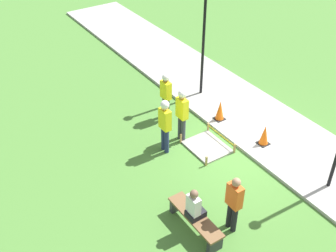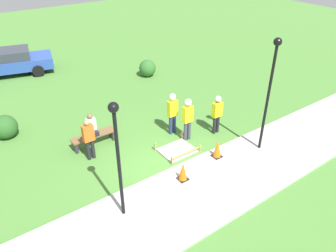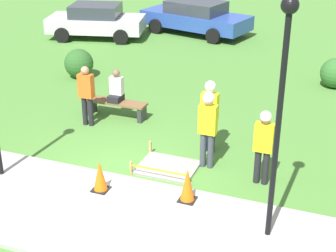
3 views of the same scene
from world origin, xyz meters
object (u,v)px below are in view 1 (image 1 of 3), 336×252
(traffic_cone_near_patch, at_px, (264,135))
(bystander_in_orange_shirt, at_px, (234,201))
(worker_trainee, at_px, (182,111))
(worker_assistant, at_px, (165,122))
(lamppost_near, at_px, (204,22))
(park_bench, at_px, (195,220))
(person_seated_on_bench, at_px, (194,207))
(worker_supervisor, at_px, (166,93))
(traffic_cone_far_patch, at_px, (220,110))

(traffic_cone_near_patch, distance_m, bystander_in_orange_shirt, 3.62)
(traffic_cone_near_patch, bearing_deg, worker_trainee, 48.46)
(worker_assistant, bearing_deg, lamppost_near, -55.20)
(park_bench, distance_m, lamppost_near, 6.92)
(traffic_cone_near_patch, bearing_deg, park_bench, 111.76)
(lamppost_near, bearing_deg, worker_assistant, 124.80)
(worker_trainee, bearing_deg, worker_assistant, 104.06)
(traffic_cone_near_patch, xyz_separation_m, person_seated_on_bench, (-1.51, 3.81, 0.39))
(traffic_cone_near_patch, xyz_separation_m, worker_trainee, (1.70, 1.92, 0.67))
(lamppost_near, bearing_deg, park_bench, 141.54)
(worker_trainee, height_order, bystander_in_orange_shirt, worker_trainee)
(worker_trainee, bearing_deg, traffic_cone_near_patch, -131.54)
(person_seated_on_bench, bearing_deg, lamppost_near, -38.79)
(worker_trainee, bearing_deg, person_seated_on_bench, 149.49)
(worker_supervisor, relative_size, bystander_in_orange_shirt, 1.02)
(worker_assistant, height_order, lamppost_near, lamppost_near)
(park_bench, distance_m, worker_supervisor, 5.03)
(lamppost_near, bearing_deg, traffic_cone_near_patch, 176.06)
(worker_trainee, height_order, lamppost_near, lamppost_near)
(traffic_cone_far_patch, distance_m, bystander_in_orange_shirt, 4.68)
(traffic_cone_far_patch, bearing_deg, lamppost_near, -16.89)
(traffic_cone_far_patch, height_order, worker_supervisor, worker_supervisor)
(park_bench, distance_m, bystander_in_orange_shirt, 1.08)
(traffic_cone_near_patch, distance_m, park_bench, 4.05)
(park_bench, distance_m, person_seated_on_bench, 0.49)
(traffic_cone_near_patch, relative_size, park_bench, 0.38)
(worker_supervisor, distance_m, lamppost_near, 2.71)
(traffic_cone_far_patch, distance_m, park_bench, 4.81)
(bystander_in_orange_shirt, xyz_separation_m, lamppost_near, (5.51, -3.24, 1.93))
(worker_trainee, bearing_deg, worker_supervisor, -11.54)
(worker_trainee, xyz_separation_m, bystander_in_orange_shirt, (-3.67, 1.07, -0.17))
(worker_assistant, relative_size, lamppost_near, 0.42)
(traffic_cone_near_patch, xyz_separation_m, park_bench, (-1.50, 3.76, -0.10))
(worker_supervisor, bearing_deg, worker_assistant, 145.83)
(lamppost_near, bearing_deg, bystander_in_orange_shirt, 149.57)
(worker_trainee, distance_m, bystander_in_orange_shirt, 3.83)
(traffic_cone_near_patch, bearing_deg, bystander_in_orange_shirt, 123.33)
(traffic_cone_far_patch, bearing_deg, person_seated_on_bench, 133.20)
(worker_supervisor, distance_m, bystander_in_orange_shirt, 5.16)
(park_bench, xyz_separation_m, bystander_in_orange_shirt, (-0.47, -0.77, 0.60))
(bystander_in_orange_shirt, bearing_deg, traffic_cone_far_patch, -35.65)
(person_seated_on_bench, distance_m, bystander_in_orange_shirt, 0.95)
(worker_assistant, distance_m, lamppost_near, 3.97)
(traffic_cone_near_patch, relative_size, person_seated_on_bench, 0.76)
(worker_supervisor, relative_size, lamppost_near, 0.40)
(traffic_cone_near_patch, bearing_deg, traffic_cone_far_patch, 8.83)
(worker_supervisor, bearing_deg, person_seated_on_bench, 154.47)
(park_bench, height_order, person_seated_on_bench, person_seated_on_bench)
(worker_supervisor, bearing_deg, bystander_in_orange_shirt, 164.97)
(park_bench, height_order, bystander_in_orange_shirt, bystander_in_orange_shirt)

